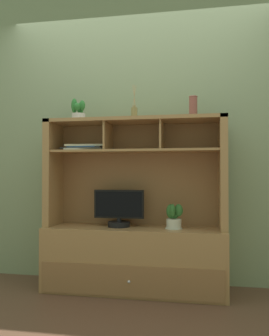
% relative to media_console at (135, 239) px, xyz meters
% --- Properties ---
extents(floor_plane, '(6.00, 6.00, 0.02)m').
position_rel_media_console_xyz_m(floor_plane, '(0.00, -0.01, -0.44)').
color(floor_plane, brown).
rests_on(floor_plane, ground).
extents(back_wall, '(6.00, 0.02, 2.80)m').
position_rel_media_console_xyz_m(back_wall, '(0.00, 0.25, 0.97)').
color(back_wall, gray).
rests_on(back_wall, ground).
extents(media_console, '(1.54, 0.49, 1.47)m').
position_rel_media_console_xyz_m(media_console, '(0.00, 0.00, 0.00)').
color(media_console, '#A4794A').
rests_on(media_console, ground).
extents(tv_monitor, '(0.44, 0.19, 0.32)m').
position_rel_media_console_xyz_m(tv_monitor, '(-0.14, -0.02, 0.25)').
color(tv_monitor, black).
rests_on(tv_monitor, media_console).
extents(potted_orchid, '(0.15, 0.14, 0.21)m').
position_rel_media_console_xyz_m(potted_orchid, '(0.34, -0.05, 0.20)').
color(potted_orchid, beige).
rests_on(potted_orchid, media_console).
extents(magazine_stack_left, '(0.40, 0.28, 0.05)m').
position_rel_media_console_xyz_m(magazine_stack_left, '(-0.45, 0.00, 0.80)').
color(magazine_stack_left, beige).
rests_on(magazine_stack_left, media_console).
extents(diffuser_bottle, '(0.05, 0.05, 0.29)m').
position_rel_media_console_xyz_m(diffuser_bottle, '(0.00, -0.02, 1.09)').
color(diffuser_bottle, olive).
rests_on(diffuser_bottle, media_console).
extents(potted_succulent, '(0.14, 0.14, 0.20)m').
position_rel_media_console_xyz_m(potted_succulent, '(-0.50, -0.02, 1.11)').
color(potted_succulent, silver).
rests_on(potted_succulent, media_console).
extents(ceramic_vase, '(0.07, 0.07, 0.18)m').
position_rel_media_console_xyz_m(ceramic_vase, '(0.50, 0.02, 1.13)').
color(ceramic_vase, brown).
rests_on(ceramic_vase, media_console).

